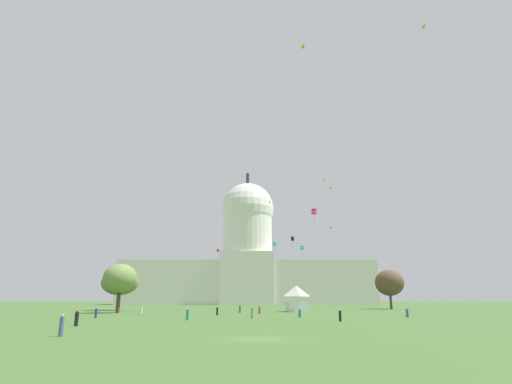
% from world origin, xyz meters
% --- Properties ---
extents(ground_plane, '(800.00, 800.00, 0.00)m').
position_xyz_m(ground_plane, '(0.00, 0.00, 0.00)').
color(ground_plane, '#42662D').
extents(capitol_building, '(128.68, 27.98, 69.79)m').
position_xyz_m(capitol_building, '(-4.69, 182.60, 21.37)').
color(capitol_building, silver).
rests_on(capitol_building, ground_plane).
extents(event_tent, '(5.19, 7.00, 6.02)m').
position_xyz_m(event_tent, '(9.50, 66.72, 3.13)').
color(event_tent, white).
rests_on(event_tent, ground_plane).
extents(tree_west_mid, '(11.96, 11.51, 10.30)m').
position_xyz_m(tree_west_mid, '(-36.69, 78.60, 7.07)').
color(tree_west_mid, '#4C3823').
rests_on(tree_west_mid, ground_plane).
extents(tree_east_far, '(11.44, 11.57, 11.42)m').
position_xyz_m(tree_east_far, '(39.88, 91.84, 7.57)').
color(tree_east_far, brown).
rests_on(tree_east_far, ground_plane).
extents(tree_west_near, '(9.72, 9.96, 10.48)m').
position_xyz_m(tree_west_near, '(-30.03, 58.01, 7.33)').
color(tree_west_near, '#4C3823').
rests_on(tree_west_near, ground_plane).
extents(person_grey_mid_right, '(0.42, 0.42, 1.66)m').
position_xyz_m(person_grey_mid_right, '(-0.77, 33.69, 0.77)').
color(person_grey_mid_right, gray).
rests_on(person_grey_mid_right, ground_plane).
extents(person_black_front_center, '(0.56, 0.56, 1.79)m').
position_xyz_m(person_black_front_center, '(-20.70, 15.10, 0.82)').
color(person_black_front_center, black).
rests_on(person_black_front_center, ground_plane).
extents(person_teal_aisle_center, '(0.65, 0.65, 1.46)m').
position_xyz_m(person_teal_aisle_center, '(7.17, 37.20, 0.65)').
color(person_teal_aisle_center, '#1E757A').
rests_on(person_teal_aisle_center, ground_plane).
extents(person_denim_near_tent, '(0.47, 0.47, 1.65)m').
position_xyz_m(person_denim_near_tent, '(-3.61, 58.38, 0.75)').
color(person_denim_near_tent, '#3D5684').
rests_on(person_denim_near_tent, ground_plane).
extents(person_teal_front_left, '(0.40, 0.40, 1.67)m').
position_xyz_m(person_teal_front_left, '(-10.10, 28.11, 0.76)').
color(person_teal_front_left, '#1E757A').
rests_on(person_teal_front_left, ground_plane).
extents(person_denim_lawn_far_left, '(0.46, 0.46, 1.47)m').
position_xyz_m(person_denim_lawn_far_left, '(25.24, 37.64, 0.66)').
color(person_denim_lawn_far_left, '#3D5684').
rests_on(person_denim_lawn_far_left, ground_plane).
extents(person_black_near_tree_west, '(0.46, 0.46, 1.65)m').
position_xyz_m(person_black_near_tree_west, '(-7.48, 46.74, 0.77)').
color(person_black_near_tree_west, black).
rests_on(person_black_near_tree_west, ground_plane).
extents(person_denim_front_right, '(0.43, 0.43, 1.78)m').
position_xyz_m(person_denim_front_right, '(-16.44, 2.06, 0.83)').
color(person_denim_front_right, '#3D5684').
rests_on(person_denim_front_right, ground_plane).
extents(person_maroon_back_right, '(0.35, 0.35, 1.55)m').
position_xyz_m(person_maroon_back_right, '(0.57, 53.50, 0.72)').
color(person_maroon_back_right, maroon).
rests_on(person_maroon_back_right, ground_plane).
extents(person_white_mid_center, '(0.37, 0.37, 1.63)m').
position_xyz_m(person_white_mid_center, '(-23.62, 53.46, 0.76)').
color(person_white_mid_center, silver).
rests_on(person_white_mid_center, ground_plane).
extents(person_navy_edge_east, '(0.51, 0.51, 1.66)m').
position_xyz_m(person_navy_edge_east, '(-26.12, 35.36, 0.77)').
color(person_navy_edge_east, navy).
rests_on(person_navy_edge_east, ground_plane).
extents(person_black_deep_crowd, '(0.48, 0.48, 1.66)m').
position_xyz_m(person_black_deep_crowd, '(11.42, 24.75, 0.77)').
color(person_black_deep_crowd, black).
rests_on(person_black_deep_crowd, ground_plane).
extents(kite_pink_high, '(0.60, 0.86, 3.22)m').
position_xyz_m(kite_pink_high, '(6.43, 154.40, 46.83)').
color(kite_pink_high, pink).
extents(kite_turquoise_low, '(0.91, 0.88, 2.57)m').
position_xyz_m(kite_turquoise_low, '(11.62, 70.42, 15.48)').
color(kite_turquoise_low, teal).
extents(kite_lime_high, '(1.01, 1.74, 0.27)m').
position_xyz_m(kite_lime_high, '(9.86, 46.65, 57.07)').
color(kite_lime_high, '#8CD133').
extents(kite_blue_high, '(0.90, 0.87, 3.92)m').
position_xyz_m(kite_blue_high, '(35.61, 160.34, 35.78)').
color(kite_blue_high, blue).
extents(kite_white_high, '(1.06, 1.03, 1.01)m').
position_xyz_m(kite_white_high, '(19.42, 77.86, 35.84)').
color(kite_white_high, white).
extents(kite_red_mid, '(0.88, 0.94, 2.87)m').
position_xyz_m(kite_red_mid, '(-14.56, 121.84, 20.62)').
color(kite_red_mid, red).
extents(kite_magenta_mid, '(1.37, 1.43, 3.27)m').
position_xyz_m(kite_magenta_mid, '(14.43, 66.56, 24.21)').
color(kite_magenta_mid, '#D1339E').
extents(kite_cyan_low, '(1.11, 1.11, 3.31)m').
position_xyz_m(kite_cyan_low, '(4.52, 67.33, 16.02)').
color(kite_cyan_low, '#33BCDB').
extents(kite_orange_high, '(0.97, 0.97, 0.75)m').
position_xyz_m(kite_orange_high, '(33.86, 145.95, 51.84)').
color(kite_orange_high, orange).
extents(kite_green_low, '(1.26, 1.33, 0.23)m').
position_xyz_m(kite_green_low, '(-27.46, 104.82, 9.06)').
color(kite_green_low, green).
extents(kite_gold_high, '(0.98, 1.87, 0.22)m').
position_xyz_m(kite_gold_high, '(35.55, 42.56, 59.36)').
color(kite_gold_high, gold).
extents(kite_violet_low, '(0.63, 0.77, 1.17)m').
position_xyz_m(kite_violet_low, '(-11.87, 103.23, 17.89)').
color(kite_violet_low, purple).
extents(kite_black_mid, '(1.16, 1.24, 4.04)m').
position_xyz_m(kite_black_mid, '(12.74, 110.07, 23.41)').
color(kite_black_mid, black).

